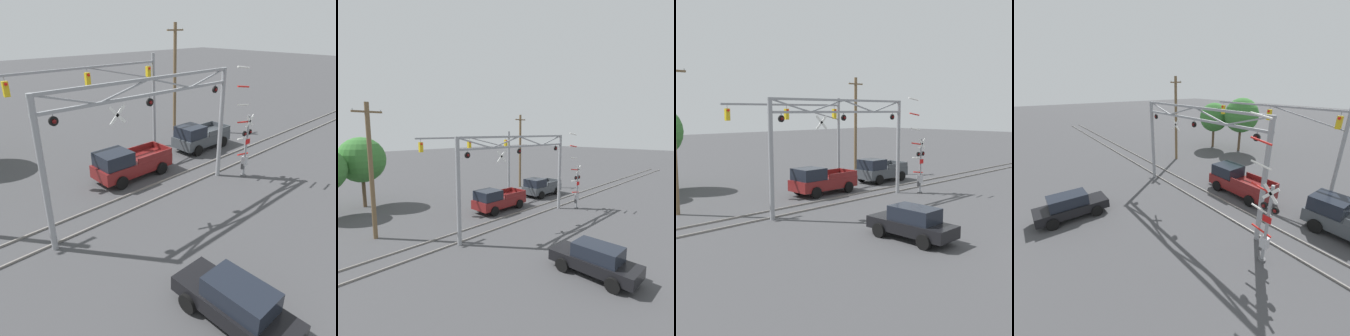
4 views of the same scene
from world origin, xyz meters
The scene contains 9 objects.
rail_track_near centered at (0.00, 15.38, 0.05)m, with size 80.00×0.08×0.10m, color gray.
rail_track_far centered at (0.00, 16.81, 0.05)m, with size 80.00×0.08×0.10m, color gray.
crossing_gantry centered at (-0.01, 15.10, 4.45)m, with size 11.40×0.29×6.76m.
crossing_signal_mast centered at (6.60, 13.92, 2.24)m, with size 1.98×0.35×6.97m.
traffic_signal_span centered at (3.55, 22.26, 4.92)m, with size 11.13×0.39×7.10m.
pickup_truck_lead centered at (1.15, 18.70, 0.99)m, with size 5.09×2.22×2.02m.
pickup_truck_following centered at (8.37, 19.27, 0.99)m, with size 4.73×2.22×2.02m.
sedan_waiting centered at (-2.96, 7.45, 0.81)m, with size 1.87×4.28×1.60m.
utility_pole_right centered at (10.36, 24.10, 4.72)m, with size 1.80×0.28×9.15m.
Camera 1 is at (-9.92, 3.18, 9.02)m, focal length 35.00 mm.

